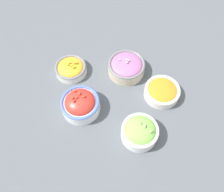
# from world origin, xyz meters

# --- Properties ---
(ground_plane) EXTENTS (3.00, 3.00, 0.00)m
(ground_plane) POSITION_xyz_m (0.00, 0.00, 0.00)
(ground_plane) COLOR #4C5156
(bowl_red_onion) EXTENTS (0.15, 0.15, 0.07)m
(bowl_red_onion) POSITION_xyz_m (0.02, 0.15, 0.03)
(bowl_red_onion) COLOR beige
(bowl_red_onion) RESTS_ON ground_plane
(bowl_lettuce) EXTENTS (0.13, 0.13, 0.09)m
(bowl_lettuce) POSITION_xyz_m (0.13, -0.12, 0.04)
(bowl_lettuce) COLOR white
(bowl_lettuce) RESTS_ON ground_plane
(bowl_cherry_tomatoes) EXTENTS (0.15, 0.15, 0.09)m
(bowl_cherry_tomatoes) POSITION_xyz_m (-0.10, -0.07, 0.04)
(bowl_cherry_tomatoes) COLOR white
(bowl_cherry_tomatoes) RESTS_ON ground_plane
(bowl_carrots) EXTENTS (0.14, 0.14, 0.05)m
(bowl_carrots) POSITION_xyz_m (0.18, 0.07, 0.03)
(bowl_carrots) COLOR silver
(bowl_carrots) RESTS_ON ground_plane
(bowl_squash) EXTENTS (0.13, 0.13, 0.05)m
(bowl_squash) POSITION_xyz_m (-0.20, 0.09, 0.02)
(bowl_squash) COLOR silver
(bowl_squash) RESTS_ON ground_plane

